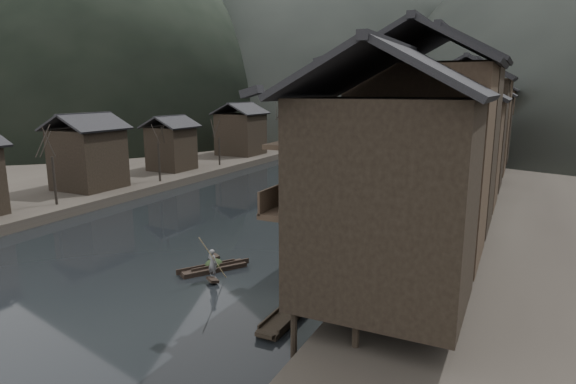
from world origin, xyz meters
The scene contains 12 objects.
water centered at (0.00, 0.00, 0.00)m, with size 300.00×300.00×0.00m, color black.
left_bank centered at (-35.00, 40.00, 0.60)m, with size 40.00×200.00×1.20m, color #2D2823.
stilt_houses centered at (17.28, 18.74, 9.01)m, with size 9.00×67.60×15.77m.
left_houses centered at (-20.50, 20.12, 5.66)m, with size 8.10×53.20×8.73m.
bare_trees centered at (-17.00, 32.77, 6.48)m, with size 3.97×75.34×7.95m.
moored_sampans centered at (12.40, 21.56, 0.20)m, with size 2.85×62.51×0.47m.
midriver_boats centered at (1.72, 46.84, 0.20)m, with size 11.43×34.21×0.45m.
stone_bridge centered at (0.00, 72.00, 5.11)m, with size 40.00×6.00×9.00m.
hero_sampan centered at (4.76, -2.80, 0.20)m, with size 3.30×4.44×0.43m.
cargo_heap centered at (4.64, -2.61, 0.75)m, with size 1.05×1.38×0.63m, color black.
boatman centered at (5.68, -4.20, 1.36)m, with size 0.67×0.44×1.85m, color #5F5F62.
bamboo_pole centered at (5.88, -4.20, 4.09)m, with size 0.06×0.06×4.25m, color #8C7A51.
Camera 1 is at (22.27, -27.50, 11.65)m, focal length 30.00 mm.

